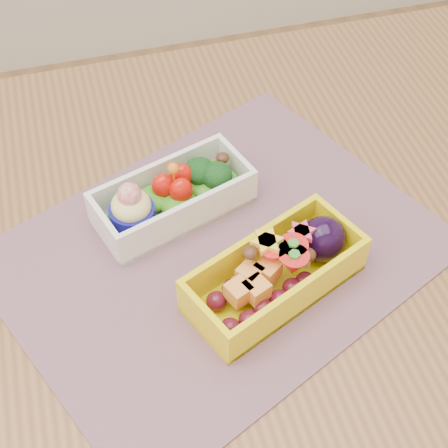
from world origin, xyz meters
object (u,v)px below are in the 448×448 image
object	(u,v)px
placemat	(219,251)
bento_yellow	(278,271)
table	(241,308)
bento_white	(172,197)

from	to	relation	value
placemat	bento_yellow	world-z (taller)	bento_yellow
table	placemat	size ratio (longest dim) A/B	2.64
table	bento_yellow	world-z (taller)	bento_yellow
placemat	bento_yellow	distance (m)	0.08
table	bento_white	distance (m)	0.16
bento_white	bento_yellow	bearing A→B (deg)	-76.39
bento_yellow	placemat	bearing A→B (deg)	103.39
table	bento_yellow	xyz separation A→B (m)	(0.02, -0.05, 0.13)
table	bento_white	bearing A→B (deg)	123.86
table	placemat	xyz separation A→B (m)	(-0.02, 0.02, 0.10)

